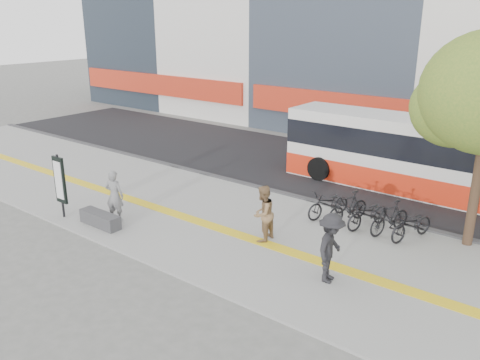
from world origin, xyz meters
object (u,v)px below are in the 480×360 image
Objects in this scene: signboard at (60,181)px; bus at (421,158)px; bench at (100,219)px; seated_woman at (114,196)px; pedestrian_tan at (263,214)px; pedestrian_dark at (331,248)px.

signboard is 13.18m from bus.
bench is 12.00m from bus.
seated_woman reaches higher than bench.
signboard is at bearing 8.39° from seated_woman.
pedestrian_dark reaches higher than pedestrian_tan.
seated_woman is at bearing -72.93° from pedestrian_tan.
signboard is 1.27× the size of seated_woman.
pedestrian_tan is 2.90m from pedestrian_dark.
pedestrian_tan is 0.94× the size of pedestrian_dark.
signboard is 6.94m from pedestrian_tan.
pedestrian_dark is (9.15, 1.73, -0.36)m from signboard.
seated_woman is 5.07m from pedestrian_tan.
pedestrian_tan is at bearing 26.08° from bench.
bench is at bearing -125.75° from bus.
seated_woman is at bearing 86.57° from bench.
pedestrian_dark is (2.75, -0.92, 0.06)m from pedestrian_tan.
bench is at bearing -66.89° from pedestrian_tan.
signboard is 0.21× the size of bus.
signboard is at bearing -70.44° from pedestrian_tan.
signboard is at bearing 90.85° from pedestrian_dark.
bench is 0.92× the size of seated_woman.
bus is 6.13× the size of pedestrian_tan.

